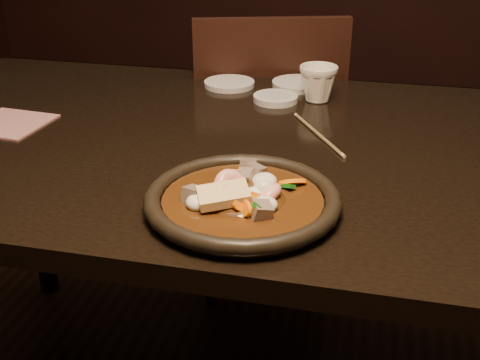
% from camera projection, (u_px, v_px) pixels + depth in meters
% --- Properties ---
extents(table, '(1.60, 0.90, 0.75)m').
position_uv_depth(table, '(235.00, 174.00, 1.22)').
color(table, black).
rests_on(table, floor).
extents(chair, '(0.53, 0.53, 0.90)m').
position_uv_depth(chair, '(265.00, 148.00, 1.80)').
color(chair, black).
rests_on(chair, floor).
extents(plate, '(0.30, 0.30, 0.03)m').
position_uv_depth(plate, '(243.00, 201.00, 0.92)').
color(plate, black).
rests_on(plate, table).
extents(stirfry, '(0.19, 0.19, 0.06)m').
position_uv_depth(stirfry, '(243.00, 197.00, 0.92)').
color(stirfry, '#3A1E0A').
rests_on(stirfry, plate).
extents(soy_dish, '(0.10, 0.10, 0.01)m').
position_uv_depth(soy_dish, '(276.00, 98.00, 1.39)').
color(soy_dish, beige).
rests_on(soy_dish, table).
extents(saucer_left, '(0.13, 0.13, 0.01)m').
position_uv_depth(saucer_left, '(229.00, 84.00, 1.50)').
color(saucer_left, beige).
rests_on(saucer_left, table).
extents(saucer_right, '(0.13, 0.13, 0.01)m').
position_uv_depth(saucer_right, '(299.00, 84.00, 1.49)').
color(saucer_right, beige).
rests_on(saucer_right, table).
extents(tea_cup, '(0.11, 0.11, 0.09)m').
position_uv_depth(tea_cup, '(318.00, 82.00, 1.38)').
color(tea_cup, '#EFE7CE').
rests_on(tea_cup, table).
extents(chopsticks, '(0.13, 0.21, 0.01)m').
position_uv_depth(chopsticks, '(318.00, 134.00, 1.20)').
color(chopsticks, tan).
rests_on(chopsticks, table).
extents(napkin, '(0.16, 0.16, 0.00)m').
position_uv_depth(napkin, '(9.00, 124.00, 1.26)').
color(napkin, '#9F6262').
rests_on(napkin, table).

